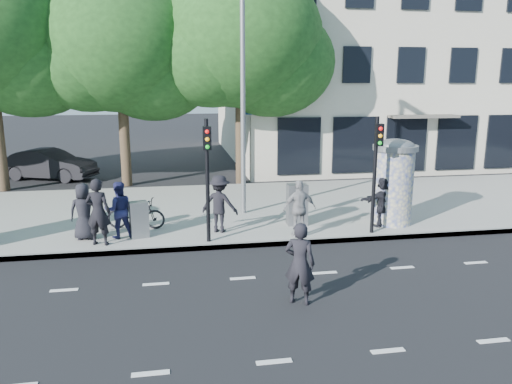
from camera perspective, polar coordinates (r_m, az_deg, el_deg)
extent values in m
plane|color=black|center=(10.61, -0.41, -12.71)|extent=(120.00, 120.00, 0.00)
cube|color=gray|center=(17.61, -4.39, -2.06)|extent=(40.00, 8.00, 0.15)
cube|color=slate|center=(13.84, -2.82, -6.18)|extent=(40.00, 0.10, 0.16)
cube|color=silver|center=(8.70, 2.08, -18.82)|extent=(32.00, 0.12, 0.01)
cube|color=silver|center=(11.87, -1.53, -9.83)|extent=(32.00, 0.12, 0.01)
cylinder|color=beige|center=(16.02, 15.40, 0.53)|extent=(1.20, 1.20, 2.30)
cylinder|color=slate|center=(15.81, 15.66, 4.89)|extent=(1.36, 1.36, 0.16)
ellipsoid|color=slate|center=(15.80, 15.68, 5.18)|extent=(1.10, 1.10, 0.38)
cylinder|color=black|center=(13.61, -5.56, 1.20)|extent=(0.11, 0.11, 3.40)
cube|color=black|center=(13.24, -5.62, 6.14)|extent=(0.22, 0.14, 0.62)
cylinder|color=black|center=(14.75, 13.38, 1.80)|extent=(0.11, 0.11, 3.40)
cube|color=black|center=(14.41, 13.91, 6.36)|extent=(0.22, 0.14, 0.62)
cylinder|color=slate|center=(16.33, -1.51, 11.30)|extent=(0.16, 0.16, 8.00)
cylinder|color=#38281C|center=(22.36, -14.80, 6.27)|extent=(0.44, 0.44, 4.41)
ellipsoid|color=#1A3E16|center=(22.29, -15.38, 16.20)|extent=(6.80, 6.80, 5.78)
cylinder|color=#38281C|center=(22.08, -1.79, 6.84)|extent=(0.44, 0.44, 4.59)
ellipsoid|color=#1A3E16|center=(22.04, -1.86, 17.32)|extent=(7.00, 7.00, 5.95)
cube|color=beige|center=(32.45, 15.45, 14.83)|extent=(20.00, 15.00, 12.00)
cube|color=black|center=(25.93, 21.92, 5.26)|extent=(18.00, 0.10, 2.60)
cube|color=#59544C|center=(24.51, 18.57, 8.20)|extent=(3.20, 0.90, 0.12)
cube|color=#194C8C|center=(22.32, 0.72, 9.24)|extent=(1.60, 0.06, 0.30)
imported|color=black|center=(14.75, -19.07, -2.12)|extent=(0.80, 0.54, 1.61)
imported|color=black|center=(14.11, -17.59, -2.18)|extent=(0.77, 0.61, 1.84)
imported|color=navy|center=(14.63, -15.42, -1.98)|extent=(0.88, 0.74, 1.62)
imported|color=black|center=(14.66, -4.19, -1.35)|extent=(1.26, 1.03, 1.70)
imported|color=gray|center=(14.23, 4.99, -1.91)|extent=(0.99, 0.60, 1.65)
imported|color=black|center=(15.70, 14.35, -1.01)|extent=(1.54, 0.85, 1.57)
imported|color=black|center=(10.37, 5.02, -8.13)|extent=(0.75, 0.65, 1.74)
imported|color=black|center=(15.45, -13.56, -2.43)|extent=(0.97, 1.84, 0.92)
cube|color=slate|center=(14.58, -13.22, -3.08)|extent=(0.57, 0.47, 1.04)
cube|color=slate|center=(15.46, 4.70, -1.43)|extent=(0.62, 0.45, 1.27)
imported|color=black|center=(25.11, -22.56, 2.93)|extent=(2.97, 4.54, 1.41)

